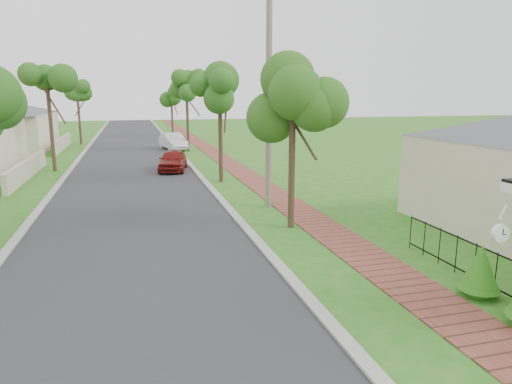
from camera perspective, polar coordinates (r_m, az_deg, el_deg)
name	(u,v)px	position (r m, az deg, el deg)	size (l,w,h in m)	color
ground	(305,337)	(9.08, 6.14, -17.59)	(160.00, 160.00, 0.00)	#286C19
road	(133,173)	(27.69, -15.17, 2.29)	(7.00, 120.00, 0.02)	#28282B
kerb_right	(195,171)	(27.92, -7.66, 2.68)	(0.30, 120.00, 0.10)	#9E9E99
kerb_left	(66,176)	(27.93, -22.67, 1.86)	(0.30, 120.00, 0.10)	#9E9E99
sidewalk	(237,169)	(28.38, -2.44, 2.92)	(1.50, 120.00, 0.03)	brown
street_trees	(130,94)	(34.17, -15.46, 11.69)	(10.70, 37.65, 5.89)	#382619
parked_car_red	(173,160)	(27.94, -10.35, 3.91)	(1.49, 3.71, 1.27)	maroon
parked_car_white	(173,141)	(39.04, -10.33, 6.23)	(1.44, 4.12, 1.36)	white
near_tree	(293,105)	(15.23, 4.62, 10.75)	(2.03, 2.03, 5.22)	#382619
utility_pole	(269,93)	(18.14, 1.62, 12.30)	(1.20, 0.24, 9.01)	gray
station_clock	(503,232)	(9.79, 28.45, -4.42)	(1.04, 0.13, 0.53)	white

